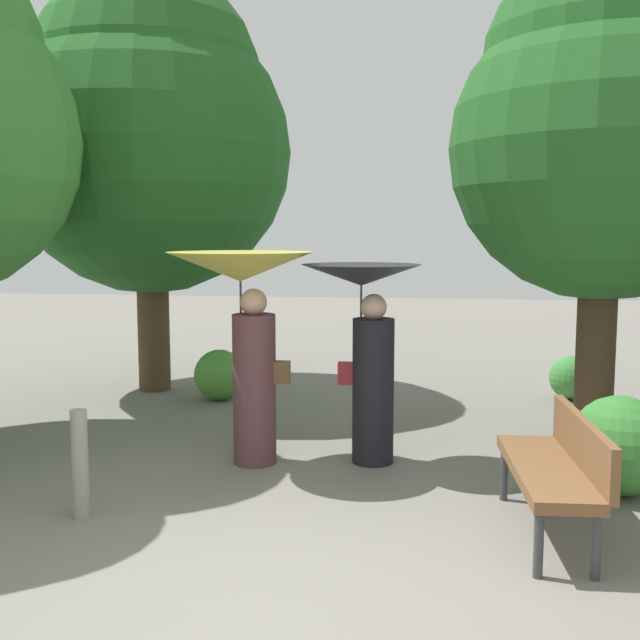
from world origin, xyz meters
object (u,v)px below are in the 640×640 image
(person_right, at_px, (367,328))
(path_marker_post, at_px, (80,464))
(tree_mid_right, at_px, (605,121))
(person_left, at_px, (245,306))
(tree_near_left, at_px, (149,130))
(park_bench, at_px, (558,463))

(person_right, bearing_deg, path_marker_post, 130.28)
(tree_mid_right, distance_m, path_marker_post, 5.77)
(person_left, relative_size, path_marker_post, 2.36)
(person_left, height_order, tree_near_left, tree_near_left)
(tree_near_left, distance_m, path_marker_post, 5.45)
(person_right, relative_size, park_bench, 1.18)
(park_bench, bearing_deg, tree_near_left, -136.82)
(tree_near_left, bearing_deg, person_left, -56.74)
(person_left, xyz_separation_m, tree_mid_right, (3.32, 1.35, 1.73))
(path_marker_post, bearing_deg, tree_near_left, 103.32)
(park_bench, height_order, path_marker_post, park_bench)
(park_bench, bearing_deg, person_left, -120.97)
(person_left, xyz_separation_m, path_marker_post, (-0.89, -1.48, -1.03))
(person_left, distance_m, tree_mid_right, 3.98)
(person_right, distance_m, tree_mid_right, 3.19)
(tree_near_left, height_order, path_marker_post, tree_near_left)
(person_left, xyz_separation_m, tree_near_left, (-1.94, 2.96, 1.95))
(person_right, height_order, path_marker_post, person_right)
(person_left, height_order, person_right, person_left)
(park_bench, distance_m, tree_mid_right, 3.87)
(person_right, distance_m, path_marker_post, 2.69)
(tree_near_left, distance_m, tree_mid_right, 5.51)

